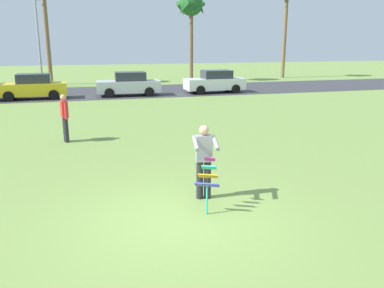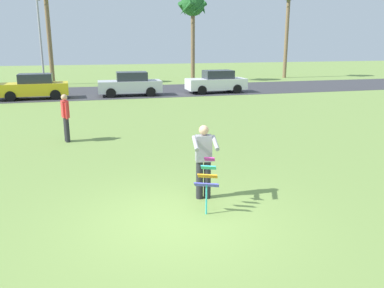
{
  "view_description": "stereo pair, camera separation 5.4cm",
  "coord_description": "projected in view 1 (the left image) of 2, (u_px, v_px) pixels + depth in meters",
  "views": [
    {
      "loc": [
        -1.72,
        -7.16,
        3.51
      ],
      "look_at": [
        0.84,
        2.03,
        1.05
      ],
      "focal_mm": 36.91,
      "sensor_mm": 36.0,
      "label": 1
    },
    {
      "loc": [
        -1.66,
        -7.17,
        3.51
      ],
      "look_at": [
        0.84,
        2.03,
        1.05
      ],
      "focal_mm": 36.91,
      "sensor_mm": 36.0,
      "label": 2
    }
  ],
  "objects": [
    {
      "name": "palm_tree_centre_far",
      "position": [
        191.0,
        8.0,
        34.82
      ],
      "size": [
        2.58,
        2.71,
        7.87
      ],
      "color": "brown",
      "rests_on": "ground"
    },
    {
      "name": "parked_car_yellow",
      "position": [
        32.0,
        87.0,
        24.98
      ],
      "size": [
        4.24,
        1.92,
        1.6
      ],
      "color": "yellow",
      "rests_on": "ground"
    },
    {
      "name": "person_kite_flyer",
      "position": [
        204.0,
        159.0,
        8.92
      ],
      "size": [
        0.61,
        0.71,
        1.73
      ],
      "color": "#26262B",
      "rests_on": "ground"
    },
    {
      "name": "streetlight_pole",
      "position": [
        38.0,
        36.0,
        31.02
      ],
      "size": [
        0.24,
        1.65,
        7.0
      ],
      "color": "#9E9EA3",
      "rests_on": "ground"
    },
    {
      "name": "person_walker_near",
      "position": [
        65.0,
        117.0,
        14.14
      ],
      "size": [
        0.3,
        0.56,
        1.73
      ],
      "color": "#26262B",
      "rests_on": "ground"
    },
    {
      "name": "ground_plane",
      "position": [
        179.0,
        221.0,
        8.0
      ],
      "size": [
        120.0,
        120.0,
        0.0
      ],
      "primitive_type": "plane",
      "color": "olive"
    },
    {
      "name": "parked_car_white",
      "position": [
        215.0,
        82.0,
        28.15
      ],
      "size": [
        4.22,
        1.88,
        1.6
      ],
      "color": "white",
      "rests_on": "ground"
    },
    {
      "name": "kite_held",
      "position": [
        208.0,
        178.0,
        8.29
      ],
      "size": [
        0.6,
        0.72,
        1.12
      ],
      "color": "#D83399",
      "rests_on": "ground"
    },
    {
      "name": "road_strip",
      "position": [
        107.0,
        92.0,
        28.64
      ],
      "size": [
        120.0,
        8.0,
        0.01
      ],
      "primitive_type": "cube",
      "color": "#38383D",
      "rests_on": "ground"
    },
    {
      "name": "parked_car_silver",
      "position": [
        129.0,
        84.0,
        26.56
      ],
      "size": [
        4.25,
        1.94,
        1.6
      ],
      "color": "silver",
      "rests_on": "ground"
    }
  ]
}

